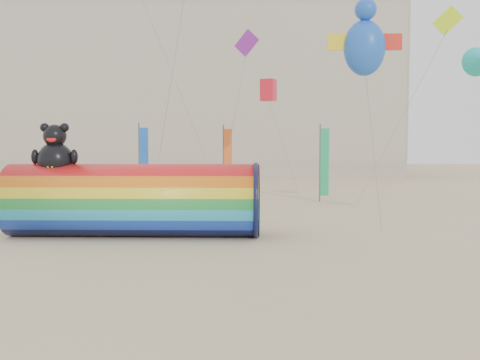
{
  "coord_description": "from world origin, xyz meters",
  "views": [
    {
      "loc": [
        1.01,
        -20.56,
        3.94
      ],
      "look_at": [
        0.5,
        1.5,
        2.4
      ],
      "focal_mm": 40.0,
      "sensor_mm": 36.0,
      "label": 1
    }
  ],
  "objects": [
    {
      "name": "hotel_building",
      "position": [
        -12.0,
        45.95,
        10.31
      ],
      "size": [
        60.4,
        15.4,
        20.6
      ],
      "color": "#B7AD99",
      "rests_on": "ground"
    },
    {
      "name": "ground",
      "position": [
        0.0,
        0.0,
        0.0
      ],
      "size": [
        160.0,
        160.0,
        0.0
      ],
      "primitive_type": "plane",
      "color": "#CCB58C",
      "rests_on": "ground"
    },
    {
      "name": "festival_banners",
      "position": [
        -0.33,
        14.98,
        2.64
      ],
      "size": [
        12.35,
        3.44,
        5.2
      ],
      "color": "#59595E",
      "rests_on": "ground"
    },
    {
      "name": "windsock_assembly",
      "position": [
        -3.98,
        1.72,
        1.61
      ],
      "size": [
        10.51,
        3.2,
        4.84
      ],
      "color": "red",
      "rests_on": "ground"
    }
  ]
}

